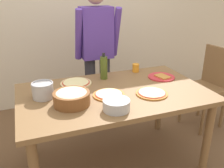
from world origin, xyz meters
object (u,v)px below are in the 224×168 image
at_px(pizza_cooked_on_tray, 152,93).
at_px(mixing_bowl_steel, 116,105).
at_px(pizza_second_cooked, 109,94).
at_px(person_cook, 97,50).
at_px(plate_with_slice, 162,77).
at_px(pizza_raw_on_board, 76,83).
at_px(olive_oil_bottle, 104,68).
at_px(steel_pot, 43,90).
at_px(cup_orange, 136,68).
at_px(popcorn_bowl, 72,97).
at_px(chair_wooden_right, 209,83).
at_px(dining_table, 114,101).

bearing_deg(pizza_cooked_on_tray, mixing_bowl_steel, -157.97).
bearing_deg(mixing_bowl_steel, pizza_second_cooked, 82.67).
relative_size(person_cook, plate_with_slice, 6.23).
xyz_separation_m(pizza_raw_on_board, olive_oil_bottle, (0.29, 0.04, 0.10)).
bearing_deg(olive_oil_bottle, steel_pot, -158.30).
distance_m(olive_oil_bottle, cup_orange, 0.39).
xyz_separation_m(pizza_raw_on_board, popcorn_bowl, (-0.12, -0.40, 0.05)).
relative_size(pizza_second_cooked, cup_orange, 3.10).
height_order(pizza_cooked_on_tray, plate_with_slice, plate_with_slice).
bearing_deg(plate_with_slice, steel_pot, -176.69).
bearing_deg(chair_wooden_right, pizza_cooked_on_tray, -155.71).
relative_size(plate_with_slice, popcorn_bowl, 0.93).
xyz_separation_m(dining_table, pizza_second_cooked, (-0.07, -0.06, 0.10)).
relative_size(olive_oil_bottle, cup_orange, 3.01).
relative_size(chair_wooden_right, pizza_raw_on_board, 3.33).
bearing_deg(person_cook, pizza_second_cooked, -100.85).
bearing_deg(pizza_raw_on_board, dining_table, -46.83).
bearing_deg(popcorn_bowl, chair_wooden_right, 13.92).
bearing_deg(cup_orange, chair_wooden_right, -5.62).
bearing_deg(cup_orange, steel_pot, -162.14).
bearing_deg(steel_pot, dining_table, -8.42).
bearing_deg(pizza_cooked_on_tray, cup_orange, 77.89).
relative_size(dining_table, steel_pot, 9.22).
bearing_deg(pizza_cooked_on_tray, olive_oil_bottle, 117.83).
bearing_deg(pizza_cooked_on_tray, plate_with_slice, 47.87).
bearing_deg(steel_pot, pizza_cooked_on_tray, -16.21).
height_order(dining_table, pizza_cooked_on_tray, pizza_cooked_on_tray).
height_order(popcorn_bowl, cup_orange, popcorn_bowl).
xyz_separation_m(popcorn_bowl, mixing_bowl_steel, (0.28, -0.20, -0.02)).
height_order(dining_table, pizza_second_cooked, pizza_second_cooked).
bearing_deg(plate_with_slice, chair_wooden_right, 11.68).
xyz_separation_m(pizza_raw_on_board, mixing_bowl_steel, (0.16, -0.60, 0.03)).
bearing_deg(dining_table, cup_orange, 45.28).
bearing_deg(mixing_bowl_steel, popcorn_bowl, 144.73).
height_order(plate_with_slice, mixing_bowl_steel, mixing_bowl_steel).
distance_m(popcorn_bowl, cup_orange, 0.94).
bearing_deg(popcorn_bowl, person_cook, 61.42).
bearing_deg(pizza_cooked_on_tray, pizza_raw_on_board, 140.49).
height_order(person_cook, plate_with_slice, person_cook).
height_order(chair_wooden_right, popcorn_bowl, chair_wooden_right).
height_order(pizza_raw_on_board, mixing_bowl_steel, mixing_bowl_steel).
bearing_deg(pizza_second_cooked, mixing_bowl_steel, -97.33).
xyz_separation_m(pizza_second_cooked, cup_orange, (0.47, 0.46, 0.03)).
height_order(person_cook, popcorn_bowl, person_cook).
bearing_deg(dining_table, olive_oil_bottle, 86.69).
bearing_deg(dining_table, popcorn_bowl, -163.57).
xyz_separation_m(pizza_cooked_on_tray, cup_orange, (0.12, 0.56, 0.03)).
bearing_deg(pizza_raw_on_board, olive_oil_bottle, 7.80).
relative_size(chair_wooden_right, steel_pot, 5.48).
bearing_deg(pizza_raw_on_board, cup_orange, 9.88).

